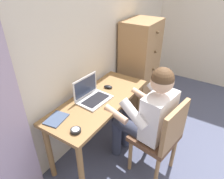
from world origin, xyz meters
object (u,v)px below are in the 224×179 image
(dresser, at_px, (139,66))
(notebook_pad, at_px, (56,119))
(desk, at_px, (99,108))
(chair, at_px, (161,136))
(desk_clock, at_px, (76,131))
(laptop, at_px, (92,95))
(person_seated, at_px, (147,114))
(computer_mouse, at_px, (108,87))

(dresser, relative_size, notebook_pad, 6.29)
(desk, xyz_separation_m, dresser, (1.11, 0.06, 0.06))
(notebook_pad, bearing_deg, chair, -66.44)
(desk_clock, relative_size, notebook_pad, 0.43)
(desk, relative_size, desk_clock, 14.15)
(chair, xyz_separation_m, notebook_pad, (-0.53, 0.83, 0.22))
(chair, height_order, notebook_pad, chair)
(desk, bearing_deg, notebook_pad, 164.78)
(laptop, bearing_deg, dresser, 0.00)
(chair, bearing_deg, laptop, 97.18)
(desk, distance_m, person_seated, 0.53)
(notebook_pad, bearing_deg, computer_mouse, -16.08)
(dresser, height_order, desk_clock, dresser)
(chair, xyz_separation_m, laptop, (-0.10, 0.76, 0.26))
(computer_mouse, height_order, desk_clock, computer_mouse)
(chair, bearing_deg, person_seated, 81.61)
(computer_mouse, distance_m, desk_clock, 0.78)
(chair, xyz_separation_m, desk_clock, (-0.56, 0.57, 0.23))
(computer_mouse, distance_m, notebook_pad, 0.73)
(desk, bearing_deg, desk_clock, -165.99)
(chair, distance_m, notebook_pad, 1.01)
(dresser, height_order, laptop, dresser)
(laptop, bearing_deg, desk, -55.25)
(desk, distance_m, chair, 0.71)
(dresser, relative_size, laptop, 3.70)
(person_seated, xyz_separation_m, desk_clock, (-0.59, 0.39, 0.05))
(laptop, distance_m, notebook_pad, 0.45)
(laptop, relative_size, computer_mouse, 3.57)
(desk, relative_size, dresser, 0.96)
(desk_clock, bearing_deg, person_seated, -33.24)
(dresser, distance_m, chair, 1.31)
(dresser, bearing_deg, desk, -176.82)
(dresser, bearing_deg, chair, -144.27)
(dresser, distance_m, computer_mouse, 0.86)
(notebook_pad, bearing_deg, desk_clock, -105.70)
(desk, distance_m, dresser, 1.11)
(chair, height_order, laptop, laptop)
(computer_mouse, relative_size, desk_clock, 1.11)
(chair, distance_m, computer_mouse, 0.80)
(computer_mouse, bearing_deg, laptop, 160.96)
(notebook_pad, bearing_deg, person_seated, -58.31)
(chair, relative_size, desk_clock, 9.90)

